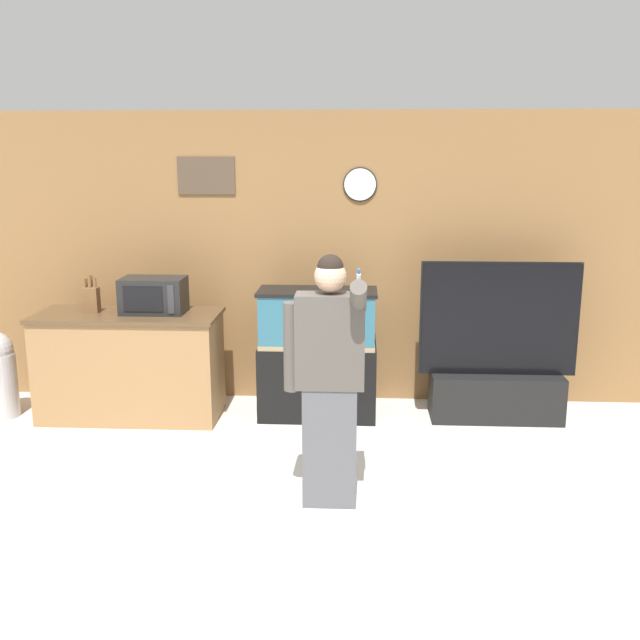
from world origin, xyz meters
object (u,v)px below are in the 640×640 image
at_px(knife_block, 91,299).
at_px(person_standing, 329,378).
at_px(aquarium_on_stand, 318,354).
at_px(tv_on_stand, 496,374).
at_px(counter_island, 131,365).
at_px(microwave, 154,295).

height_order(knife_block, person_standing, person_standing).
bearing_deg(aquarium_on_stand, knife_block, -177.78).
xyz_separation_m(knife_block, aquarium_on_stand, (1.91, 0.07, -0.47)).
xyz_separation_m(tv_on_stand, person_standing, (-1.37, -1.61, 0.46)).
xyz_separation_m(counter_island, person_standing, (1.76, -1.50, 0.39)).
bearing_deg(tv_on_stand, knife_block, -178.36).
relative_size(microwave, knife_block, 1.65).
xyz_separation_m(counter_island, tv_on_stand, (3.13, 0.12, -0.07)).
relative_size(counter_island, aquarium_on_stand, 1.39).
bearing_deg(knife_block, microwave, 1.75).
height_order(counter_island, tv_on_stand, tv_on_stand).
relative_size(aquarium_on_stand, tv_on_stand, 0.82).
distance_m(tv_on_stand, person_standing, 2.16).
bearing_deg(counter_island, knife_block, 176.96).
relative_size(knife_block, person_standing, 0.20).
xyz_separation_m(aquarium_on_stand, person_standing, (0.16, -1.59, 0.29)).
distance_m(knife_block, aquarium_on_stand, 1.97).
distance_m(counter_island, tv_on_stand, 3.13).
height_order(counter_island, microwave, microwave).
bearing_deg(tv_on_stand, person_standing, -130.29).
xyz_separation_m(microwave, tv_on_stand, (2.91, 0.08, -0.67)).
relative_size(knife_block, tv_on_stand, 0.23).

